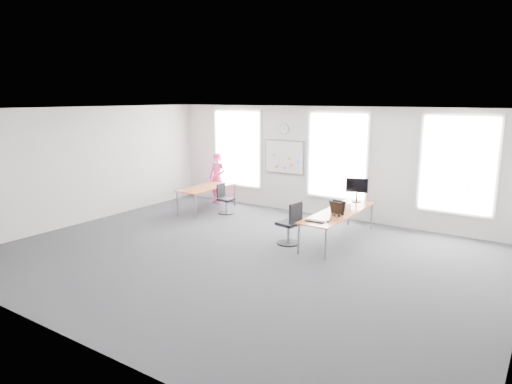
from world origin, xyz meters
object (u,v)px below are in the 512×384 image
Objects in this scene: keyboard at (315,221)px; monitor at (357,188)px; chair_left at (225,200)px; desk_right at (339,214)px; headphones at (336,215)px; chair_right at (291,226)px; person at (217,178)px; desk_left at (207,189)px.

keyboard is 2.28m from monitor.
chair_left is 1.41× the size of monitor.
headphones is (0.14, -0.46, 0.09)m from desk_right.
chair_right reaches higher than headphones.
headphones is at bearing -105.91° from chair_left.
person is at bearing 162.72° from headphones.
desk_right is 4.36m from desk_left.
person is at bearing 147.27° from keyboard.
monitor is at bearing -81.59° from chair_left.
monitor is (-0.05, 1.18, 0.40)m from desk_right.
desk_right is 1.44× the size of desk_left.
desk_right is 0.49m from headphones.
chair_right is at bearing -116.98° from chair_left.
keyboard is 0.66m from headphones.
keyboard is at bearing -104.34° from headphones.
headphones is at bearing -12.40° from desk_left.
person is 2.63× the size of monitor.
monitor reaches higher than desk_right.
chair_left is at bearing 171.57° from desk_right.
chair_left is at bearing -105.97° from chair_right.
chair_right is (3.56, -1.39, -0.22)m from desk_left.
desk_right is 4.66× the size of monitor.
chair_right is at bearing -127.72° from monitor.
monitor is at bearing 170.37° from chair_right.
chair_right is 0.78m from keyboard.
person reaches higher than desk_left.
chair_right is 4.56m from person.
headphones is (0.91, 0.41, 0.29)m from chair_right.
desk_right is at bearing -6.93° from desk_left.
keyboard is at bearing -28.32° from person.
chair_left is at bearing 2.22° from desk_left.
chair_right is at bearing -151.37° from headphones.
person reaches higher than headphones.
person is at bearing -110.90° from chair_right.
headphones is at bearing 67.40° from keyboard.
person is 5.26m from keyboard.
person is 5.18m from headphones.
desk_left is at bearing -101.65° from chair_right.
desk_right is at bearing -16.77° from person.
chair_right is 2.25m from monitor.
desk_left is at bearing 173.07° from desk_right.
chair_left is at bearing 151.91° from keyboard.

